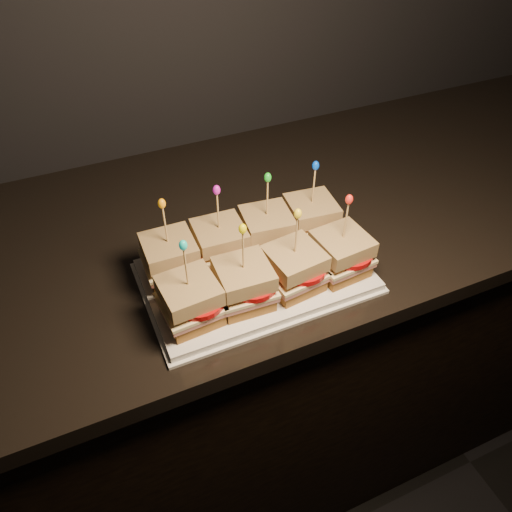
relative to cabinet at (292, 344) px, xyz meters
name	(u,v)px	position (x,y,z in m)	size (l,w,h in m)	color
cabinet	(292,344)	(0.00, 0.00, 0.00)	(2.57, 0.63, 0.88)	black
granite_slab	(302,208)	(0.00, 0.00, 0.46)	(2.61, 0.67, 0.04)	black
platter	(256,276)	(-0.18, -0.17, 0.48)	(0.37, 0.23, 0.02)	white
platter_rim	(256,278)	(-0.18, -0.17, 0.48)	(0.38, 0.24, 0.01)	white
sandwich_0_bread_bot	(172,269)	(-0.31, -0.12, 0.50)	(0.08, 0.08, 0.02)	brown
sandwich_0_ham	(171,263)	(-0.31, -0.12, 0.52)	(0.09, 0.09, 0.01)	#BB675F
sandwich_0_cheese	(171,260)	(-0.31, -0.12, 0.53)	(0.09, 0.09, 0.01)	beige
sandwich_0_tomato	(178,257)	(-0.30, -0.13, 0.53)	(0.08, 0.08, 0.01)	#B00A0B
sandwich_0_bread_top	(169,248)	(-0.31, -0.12, 0.55)	(0.08, 0.08, 0.03)	#59300D
sandwich_0_pick	(165,227)	(-0.31, -0.12, 0.60)	(0.00, 0.00, 0.09)	tan
sandwich_0_frill	(162,204)	(-0.31, -0.12, 0.64)	(0.01, 0.01, 0.02)	orange
sandwich_1_bread_bot	(221,255)	(-0.23, -0.12, 0.50)	(0.08, 0.08, 0.02)	brown
sandwich_1_ham	(220,249)	(-0.23, -0.12, 0.52)	(0.09, 0.09, 0.01)	#BB675F
sandwich_1_cheese	(220,246)	(-0.23, -0.12, 0.53)	(0.09, 0.09, 0.01)	beige
sandwich_1_tomato	(228,243)	(-0.21, -0.13, 0.53)	(0.08, 0.08, 0.01)	#B00A0B
sandwich_1_bread_top	(219,234)	(-0.23, -0.12, 0.55)	(0.08, 0.08, 0.03)	#59300D
sandwich_1_pick	(218,213)	(-0.23, -0.12, 0.60)	(0.00, 0.00, 0.09)	tan
sandwich_1_frill	(217,190)	(-0.23, -0.12, 0.64)	(0.01, 0.01, 0.02)	#CA16BE
sandwich_2_bread_bot	(267,242)	(-0.14, -0.12, 0.50)	(0.08, 0.08, 0.02)	brown
sandwich_2_ham	(267,236)	(-0.14, -0.12, 0.52)	(0.09, 0.09, 0.01)	#BB675F
sandwich_2_cheese	(267,233)	(-0.14, -0.12, 0.53)	(0.09, 0.09, 0.01)	beige
sandwich_2_tomato	(274,229)	(-0.13, -0.13, 0.53)	(0.08, 0.08, 0.01)	#B00A0B
sandwich_2_bread_top	(267,221)	(-0.14, -0.12, 0.55)	(0.08, 0.08, 0.03)	#59300D
sandwich_2_pick	(267,200)	(-0.14, -0.12, 0.60)	(0.00, 0.00, 0.09)	tan
sandwich_2_frill	(268,177)	(-0.14, -0.12, 0.64)	(0.01, 0.01, 0.02)	green
sandwich_3_bread_bot	(310,230)	(-0.05, -0.12, 0.50)	(0.08, 0.08, 0.02)	brown
sandwich_3_ham	(310,223)	(-0.05, -0.12, 0.52)	(0.09, 0.09, 0.01)	#BB675F
sandwich_3_cheese	(311,220)	(-0.05, -0.12, 0.53)	(0.09, 0.09, 0.01)	beige
sandwich_3_tomato	(318,217)	(-0.04, -0.13, 0.53)	(0.08, 0.08, 0.01)	#B00A0B
sandwich_3_bread_top	(312,209)	(-0.05, -0.12, 0.55)	(0.08, 0.08, 0.03)	#59300D
sandwich_3_pick	(314,188)	(-0.05, -0.12, 0.60)	(0.00, 0.00, 0.09)	tan
sandwich_3_frill	(316,166)	(-0.05, -0.12, 0.64)	(0.01, 0.01, 0.02)	blue
sandwich_4_bread_bot	(192,312)	(-0.31, -0.22, 0.50)	(0.08, 0.08, 0.02)	brown
sandwich_4_ham	(191,306)	(-0.31, -0.22, 0.52)	(0.09, 0.09, 0.01)	#BB675F
sandwich_4_cheese	(191,303)	(-0.31, -0.22, 0.53)	(0.09, 0.09, 0.01)	beige
sandwich_4_tomato	(199,299)	(-0.30, -0.23, 0.53)	(0.08, 0.08, 0.01)	#B00A0B
sandwich_4_bread_top	(189,291)	(-0.31, -0.22, 0.55)	(0.08, 0.08, 0.03)	#59300D
sandwich_4_pick	(186,269)	(-0.31, -0.22, 0.60)	(0.00, 0.00, 0.09)	tan
sandwich_4_frill	(183,245)	(-0.31, -0.22, 0.64)	(0.01, 0.01, 0.02)	#13C3B1
sandwich_5_bread_bot	(244,296)	(-0.23, -0.22, 0.50)	(0.08, 0.08, 0.02)	brown
sandwich_5_ham	(244,289)	(-0.23, -0.22, 0.52)	(0.09, 0.09, 0.01)	#BB675F
sandwich_5_cheese	(244,286)	(-0.23, -0.22, 0.53)	(0.09, 0.09, 0.01)	beige
sandwich_5_tomato	(252,283)	(-0.21, -0.23, 0.53)	(0.08, 0.08, 0.01)	#B00A0B
sandwich_5_bread_top	(244,274)	(-0.23, -0.22, 0.55)	(0.08, 0.08, 0.03)	#59300D
sandwich_5_pick	(243,253)	(-0.23, -0.22, 0.60)	(0.00, 0.00, 0.09)	tan
sandwich_5_frill	(243,229)	(-0.23, -0.22, 0.64)	(0.01, 0.01, 0.02)	#EFDF01
sandwich_6_bread_bot	(293,280)	(-0.14, -0.22, 0.50)	(0.08, 0.08, 0.02)	brown
sandwich_6_ham	(294,273)	(-0.14, -0.22, 0.52)	(0.09, 0.09, 0.01)	#BB675F
sandwich_6_cheese	(294,270)	(-0.14, -0.22, 0.53)	(0.09, 0.09, 0.01)	beige
sandwich_6_tomato	(302,267)	(-0.13, -0.23, 0.53)	(0.08, 0.08, 0.01)	#B00A0B
sandwich_6_bread_top	(295,258)	(-0.14, -0.22, 0.55)	(0.08, 0.08, 0.03)	#59300D
sandwich_6_pick	(296,237)	(-0.14, -0.22, 0.60)	(0.00, 0.00, 0.09)	tan
sandwich_6_frill	(298,214)	(-0.14, -0.22, 0.64)	(0.01, 0.01, 0.02)	yellow
sandwich_7_bread_bot	(339,265)	(-0.05, -0.22, 0.50)	(0.08, 0.08, 0.02)	brown
sandwich_7_ham	(340,259)	(-0.05, -0.22, 0.52)	(0.09, 0.09, 0.01)	#BB675F
sandwich_7_cheese	(341,255)	(-0.05, -0.22, 0.53)	(0.09, 0.09, 0.01)	beige
sandwich_7_tomato	(349,252)	(-0.04, -0.23, 0.53)	(0.08, 0.08, 0.01)	#B00A0B
sandwich_7_bread_top	(342,244)	(-0.05, -0.22, 0.55)	(0.08, 0.08, 0.03)	#59300D
sandwich_7_pick	(346,223)	(-0.05, -0.22, 0.60)	(0.00, 0.00, 0.09)	tan
sandwich_7_frill	(349,199)	(-0.05, -0.22, 0.64)	(0.01, 0.01, 0.02)	red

